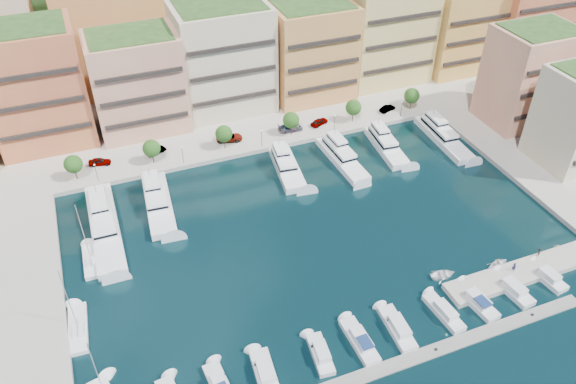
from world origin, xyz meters
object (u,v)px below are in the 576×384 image
(tree_3, at_px, (291,120))
(person_1, at_px, (538,252))
(yacht_1, at_px, (158,201))
(tree_2, at_px, (224,134))
(tree_0, at_px, (73,164))
(person_0, at_px, (514,267))
(cruiser_7, at_px, (476,302))
(car_1, at_px, (156,151))
(yacht_3, at_px, (286,165))
(cruiser_6, at_px, (444,313))
(yacht_6, at_px, (442,135))
(tree_1, at_px, (151,148))
(lamppost_1, at_px, (182,152))
(lamppost_4, at_px, (402,106))
(yacht_0, at_px, (104,222))
(yacht_4, at_px, (341,157))
(tender_2, at_px, (499,265))
(cruiser_5, at_px, (397,328))
(car_4, at_px, (319,122))
(cruiser_9, at_px, (547,278))
(tree_5, at_px, (412,96))
(lamppost_0, at_px, (96,170))
(car_3, at_px, (290,127))
(tree_4, at_px, (353,107))
(tender_1, at_px, (498,260))
(yacht_5, at_px, (385,144))
(cruiser_2, at_px, (265,373))
(car_0, at_px, (100,162))
(tender_3, at_px, (557,246))
(sailboat_2, at_px, (92,261))
(cruiser_3, at_px, (321,354))
(cruiser_4, at_px, (360,341))
(lamppost_3, at_px, (335,120))
(tender_0, at_px, (443,275))
(lamppost_2, at_px, (262,135))
(car_2, at_px, (229,137))

(tree_3, xyz_separation_m, person_1, (25.43, -53.50, -2.90))
(yacht_1, bearing_deg, tree_2, 37.24)
(tree_0, relative_size, person_0, 3.21)
(cruiser_7, bearing_deg, car_1, 123.05)
(yacht_3, relative_size, cruiser_6, 1.92)
(yacht_6, bearing_deg, tree_1, 168.06)
(lamppost_1, height_order, lamppost_4, same)
(lamppost_1, distance_m, person_0, 69.26)
(tree_1, xyz_separation_m, yacht_0, (-12.61, -16.47, -3.53))
(tree_3, bearing_deg, yacht_4, -62.43)
(yacht_4, height_order, tender_2, yacht_4)
(cruiser_5, bearing_deg, yacht_0, 133.25)
(tree_1, relative_size, car_4, 1.20)
(tree_3, height_order, cruiser_9, tree_3)
(yacht_3, bearing_deg, cruiser_7, -72.04)
(tree_1, height_order, tree_5, same)
(lamppost_0, bearing_deg, person_0, -39.83)
(yacht_3, distance_m, car_1, 29.33)
(yacht_0, relative_size, car_3, 4.43)
(tree_4, distance_m, yacht_4, 16.26)
(car_1, xyz_separation_m, car_3, (31.30, -1.99, 0.10))
(tender_1, height_order, person_0, person_0)
(tree_4, relative_size, yacht_5, 0.34)
(cruiser_2, height_order, car_0, car_0)
(tree_3, xyz_separation_m, car_4, (7.86, 1.44, -2.94))
(yacht_6, relative_size, person_1, 11.84)
(cruiser_6, xyz_separation_m, car_3, (-2.57, 59.58, 1.31))
(tender_3, bearing_deg, yacht_4, 27.23)
(cruiser_5, distance_m, car_0, 72.20)
(tree_4, bearing_deg, tree_2, 180.00)
(sailboat_2, relative_size, tender_2, 3.15)
(cruiser_2, distance_m, car_0, 63.67)
(tree_4, height_order, cruiser_3, tree_4)
(tender_1, bearing_deg, cruiser_4, 93.03)
(lamppost_3, relative_size, tender_0, 0.96)
(yacht_6, bearing_deg, car_3, 154.63)
(lamppost_3, relative_size, person_0, 2.39)
(car_3, bearing_deg, tree_3, 166.74)
(lamppost_1, bearing_deg, yacht_3, -25.08)
(yacht_0, height_order, cruiser_5, yacht_0)
(person_1, bearing_deg, cruiser_3, -21.06)
(lamppost_0, relative_size, tender_2, 1.00)
(yacht_0, height_order, sailboat_2, sailboat_2)
(tender_3, height_order, car_1, car_1)
(lamppost_0, xyz_separation_m, lamppost_2, (36.00, 0.00, 0.00))
(tree_3, bearing_deg, tender_0, -81.41)
(car_4, bearing_deg, cruiser_7, 158.90)
(car_2, bearing_deg, lamppost_3, -86.36)
(cruiser_6, xyz_separation_m, cruiser_7, (6.21, -0.02, 0.02))
(yacht_0, distance_m, person_0, 74.34)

